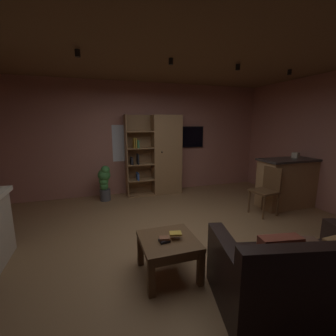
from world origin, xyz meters
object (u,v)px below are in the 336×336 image
Objects in this scene: kitchen_bar_counter at (291,182)px; leather_couch at (298,278)px; bookshelf_cabinet at (163,155)px; dining_chair at (268,188)px; table_book_0 at (164,241)px; table_book_2 at (175,233)px; tissue_box at (296,155)px; potted_floor_plant at (104,182)px; table_book_1 at (164,238)px; coffee_table at (168,246)px; wall_mounted_tv at (186,137)px.

kitchen_bar_counter is 0.87× the size of leather_couch.
dining_chair is at bearing -51.82° from bookshelf_cabinet.
bookshelf_cabinet is 17.51× the size of table_book_0.
table_book_2 is at bearing -104.11° from bookshelf_cabinet.
tissue_box is 3.74m from table_book_0.
table_book_0 is at bearing -106.43° from bookshelf_cabinet.
table_book_2 is 0.17× the size of potted_floor_plant.
bookshelf_cabinet reaches higher than table_book_0.
table_book_0 is at bearing -119.04° from table_book_1.
tissue_box reaches higher than potted_floor_plant.
leather_couch is 4.08m from potted_floor_plant.
table_book_1 is 0.12× the size of dining_chair.
tissue_box is at bearing 23.34° from coffee_table.
bookshelf_cabinet is 1.99× the size of wall_mounted_tv.
wall_mounted_tv is (-1.75, 1.86, 0.31)m from tissue_box.
leather_couch is at bearing -134.55° from kitchen_bar_counter.
table_book_2 is at bearing -155.89° from tissue_box.
table_book_2 is (0.14, 0.03, 0.02)m from table_book_1.
kitchen_bar_counter is at bearing 23.00° from coffee_table.
kitchen_bar_counter is 2.67m from wall_mounted_tv.
leather_couch is at bearing -97.48° from wall_mounted_tv.
coffee_table is 0.15m from table_book_1.
bookshelf_cabinet reaches higher than table_book_2.
bookshelf_cabinet is 14.20× the size of table_book_2.
dining_chair reaches higher than potted_floor_plant.
table_book_1 reaches higher than table_book_0.
coffee_table is 0.79× the size of potted_floor_plant.
tissue_box is at bearing -33.88° from bookshelf_cabinet.
bookshelf_cabinet reaches higher than wall_mounted_tv.
wall_mounted_tv reaches higher than dining_chair.
potted_floor_plant is at bearing 149.02° from dining_chair.
coffee_table is 4.73× the size of table_book_2.
bookshelf_cabinet is at bearing 74.45° from coffee_table.
table_book_1 is at bearing -80.22° from potted_floor_plant.
leather_couch reaches higher than table_book_0.
coffee_table is 2.97m from potted_floor_plant.
table_book_2 is at bearing -77.49° from potted_floor_plant.
leather_couch is 1.70× the size of wall_mounted_tv.
table_book_0 is (-0.92, -3.13, -0.50)m from bookshelf_cabinet.
tissue_box is (0.15, 0.09, 0.56)m from kitchen_bar_counter.
wall_mounted_tv is at bearing 64.04° from table_book_1.
bookshelf_cabinet is 1.17× the size of leather_couch.
table_book_0 is at bearing -156.35° from tissue_box.
table_book_1 is 0.12× the size of wall_mounted_tv.
kitchen_bar_counter is 3.07m from leather_couch.
tissue_box is 3.32m from leather_couch.
tissue_box reaches higher than table_book_1.
kitchen_bar_counter reaches higher than table_book_1.
leather_couch is 1.80× the size of dining_chair.
table_book_0 is 3.01m from potted_floor_plant.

